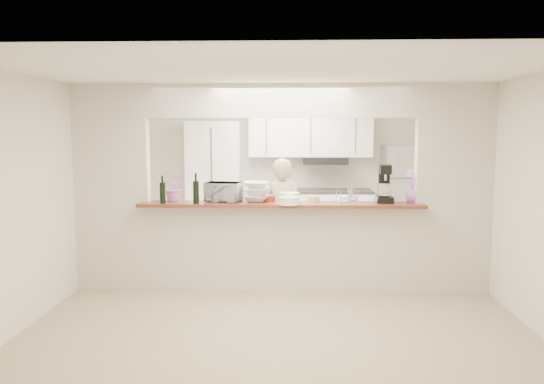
{
  "coord_description": "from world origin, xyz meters",
  "views": [
    {
      "loc": [
        0.13,
        -6.33,
        1.95
      ],
      "look_at": [
        -0.12,
        0.3,
        1.18
      ],
      "focal_mm": 35.0,
      "sensor_mm": 36.0,
      "label": 1
    }
  ],
  "objects_px": {
    "toaster_oven": "(223,192)",
    "stand_mixer": "(385,185)",
    "refrigerator": "(405,196)",
    "person": "(281,216)"
  },
  "relations": [
    {
      "from": "refrigerator",
      "to": "stand_mixer",
      "type": "xyz_separation_m",
      "value": [
        -0.8,
        -2.58,
        0.44
      ]
    },
    {
      "from": "toaster_oven",
      "to": "stand_mixer",
      "type": "relative_size",
      "value": 0.93
    },
    {
      "from": "stand_mixer",
      "to": "person",
      "type": "distance_m",
      "value": 1.54
    },
    {
      "from": "toaster_oven",
      "to": "person",
      "type": "height_order",
      "value": "person"
    },
    {
      "from": "refrigerator",
      "to": "person",
      "type": "bearing_deg",
      "value": -138.04
    },
    {
      "from": "refrigerator",
      "to": "toaster_oven",
      "type": "height_order",
      "value": "refrigerator"
    },
    {
      "from": "person",
      "to": "toaster_oven",
      "type": "bearing_deg",
      "value": 47.08
    },
    {
      "from": "stand_mixer",
      "to": "person",
      "type": "bearing_deg",
      "value": 149.74
    },
    {
      "from": "refrigerator",
      "to": "stand_mixer",
      "type": "relative_size",
      "value": 3.74
    },
    {
      "from": "refrigerator",
      "to": "toaster_oven",
      "type": "distance_m",
      "value": 3.8
    }
  ]
}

